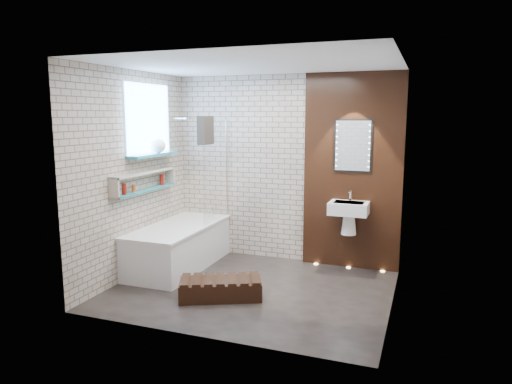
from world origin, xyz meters
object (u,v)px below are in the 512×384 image
at_px(washbasin, 349,213).
at_px(bathtub, 179,246).
at_px(walnut_step, 221,289).
at_px(bath_screen, 216,171).
at_px(led_mirror, 353,146).

bearing_deg(washbasin, bathtub, -163.99).
height_order(washbasin, walnut_step, washbasin).
xyz_separation_m(bath_screen, walnut_step, (0.63, -1.25, -1.18)).
relative_size(bathtub, washbasin, 3.00).
xyz_separation_m(washbasin, walnut_step, (-1.19, -1.44, -0.69)).
bearing_deg(led_mirror, bath_screen, -169.34).
xyz_separation_m(bathtub, led_mirror, (2.17, 0.78, 1.36)).
bearing_deg(bathtub, washbasin, 16.01).
bearing_deg(walnut_step, washbasin, 50.39).
bearing_deg(washbasin, bath_screen, -174.22).
height_order(bathtub, washbasin, washbasin).
height_order(bathtub, led_mirror, led_mirror).
bearing_deg(bathtub, bath_screen, 51.10).
bearing_deg(washbasin, walnut_step, -129.61).
distance_m(bathtub, walnut_step, 1.29).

